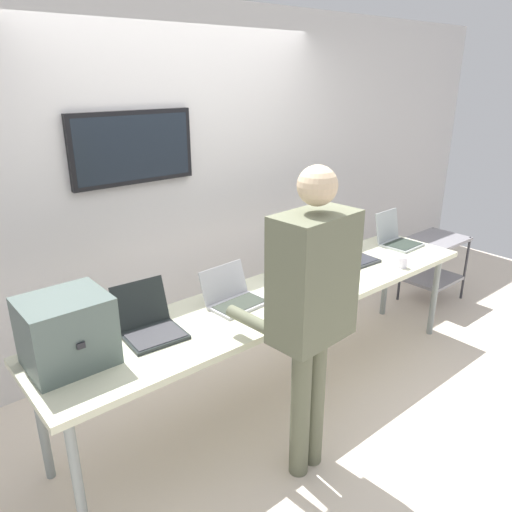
{
  "coord_description": "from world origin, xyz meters",
  "views": [
    {
      "loc": [
        -2.08,
        -2.17,
        2.16
      ],
      "look_at": [
        -0.17,
        0.08,
        1.06
      ],
      "focal_mm": 34.41,
      "sensor_mm": 36.0,
      "label": 1
    }
  ],
  "objects": [
    {
      "name": "laptop_station_1",
      "position": [
        -0.36,
        0.09,
        0.82
      ],
      "size": [
        0.37,
        0.32,
        0.23
      ],
      "color": "#B0B0B8",
      "rests_on": "workbench"
    },
    {
      "name": "back_wall",
      "position": [
        -0.01,
        1.13,
        1.35
      ],
      "size": [
        8.0,
        0.11,
        2.68
      ],
      "color": "silver",
      "rests_on": "ground"
    },
    {
      "name": "coffee_mug",
      "position": [
        1.01,
        -0.25,
        0.81
      ],
      "size": [
        0.07,
        0.07,
        0.08
      ],
      "color": "white",
      "rests_on": "workbench"
    },
    {
      "name": "paper_sheet",
      "position": [
        -0.1,
        -0.17,
        0.77
      ],
      "size": [
        0.24,
        0.31,
        0.0
      ],
      "color": "white",
      "rests_on": "workbench"
    },
    {
      "name": "laptop_station_0",
      "position": [
        -0.95,
        0.1,
        0.83
      ],
      "size": [
        0.34,
        0.37,
        0.27
      ],
      "color": "#212727",
      "rests_on": "workbench"
    },
    {
      "name": "workbench",
      "position": [
        0.0,
        0.0,
        0.72
      ],
      "size": [
        3.33,
        0.7,
        0.77
      ],
      "color": "beige",
      "rests_on": "ground"
    },
    {
      "name": "equipment_box",
      "position": [
        -1.41,
        0.09,
        0.95
      ],
      "size": [
        0.41,
        0.37,
        0.36
      ],
      "color": "#51605B",
      "rests_on": "workbench"
    },
    {
      "name": "storage_cart",
      "position": [
        2.2,
        0.14,
        0.43
      ],
      "size": [
        0.56,
        0.44,
        0.66
      ],
      "color": "gray",
      "rests_on": "ground"
    },
    {
      "name": "laptop_station_3",
      "position": [
        0.82,
        0.1,
        0.83
      ],
      "size": [
        0.36,
        0.32,
        0.24
      ],
      "color": "#333739",
      "rests_on": "workbench"
    },
    {
      "name": "laptop_station_4",
      "position": [
        1.43,
        0.1,
        0.83
      ],
      "size": [
        0.32,
        0.33,
        0.28
      ],
      "color": "#AEB6B7",
      "rests_on": "workbench"
    },
    {
      "name": "person",
      "position": [
        -0.4,
        -0.62,
        1.07
      ],
      "size": [
        0.46,
        0.61,
        1.76
      ],
      "color": "#63664F",
      "rests_on": "ground"
    },
    {
      "name": "laptop_station_2",
      "position": [
        0.23,
        0.12,
        0.83
      ],
      "size": [
        0.33,
        0.35,
        0.26
      ],
      "color": "#AAB7BB",
      "rests_on": "workbench"
    },
    {
      "name": "ground",
      "position": [
        0.0,
        0.0,
        -0.02
      ],
      "size": [
        8.0,
        8.0,
        0.04
      ],
      "primitive_type": "cube",
      "color": "beige"
    }
  ]
}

